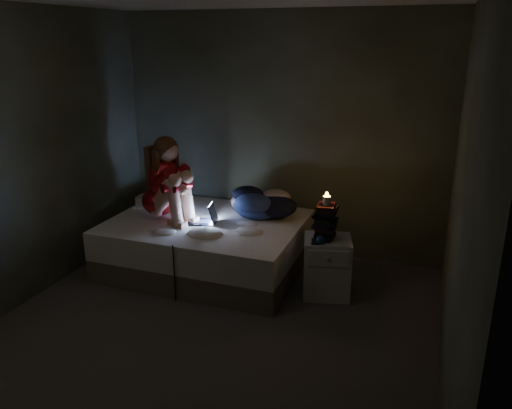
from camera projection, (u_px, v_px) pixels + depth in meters
The scene contains 15 objects.
floor at pixel (209, 332), 4.18m from camera, with size 3.60×3.80×0.02m, color #474341.
wall_back at pixel (280, 136), 5.47m from camera, with size 3.60×0.02×2.60m, color #2D3124.
wall_front at pixel (3, 297), 2.06m from camera, with size 3.60×0.02×2.60m, color #2D3124.
wall_left at pixel (15, 161), 4.35m from camera, with size 0.02×3.80×2.60m, color #2D3124.
wall_right at pixel (464, 206), 3.18m from camera, with size 0.02×3.80×2.60m, color #2D3124.
bed at pixel (207, 244), 5.24m from camera, with size 1.93×1.45×0.53m, color beige, non-canonical shape.
pillow at pixel (159, 201), 5.59m from camera, with size 0.43×0.30×0.12m, color white.
woman at pixel (158, 177), 5.12m from camera, with size 0.54×0.35×0.88m, color maroon, non-canonical shape.
laptop at pixel (200, 213), 5.06m from camera, with size 0.31×0.22×0.22m, color black, non-canonical shape.
clothes_pile at pixel (258, 201), 5.23m from camera, with size 0.55×0.44×0.33m, color navy, non-canonical shape.
nightstand at pixel (327, 267), 4.69m from camera, with size 0.42×0.38×0.57m, color silver.
book_stack at pixel (326, 222), 4.56m from camera, with size 0.19×0.25×0.31m, color black, non-canonical shape.
candle at pixel (327, 202), 4.50m from camera, with size 0.07×0.07×0.08m, color beige.
phone at pixel (313, 240), 4.55m from camera, with size 0.07×0.14×0.01m, color black.
blue_orb at pixel (317, 239), 4.49m from camera, with size 0.08×0.08×0.08m, color navy.
Camera 1 is at (1.60, -3.28, 2.31)m, focal length 35.31 mm.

